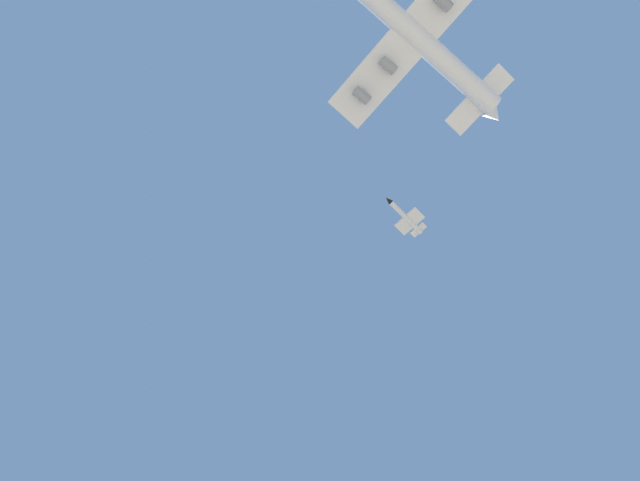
{
  "coord_description": "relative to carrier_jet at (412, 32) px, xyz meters",
  "views": [
    {
      "loc": [
        1.78,
        80.8,
        1.46
      ],
      "look_at": [
        -10.26,
        43.87,
        92.84
      ],
      "focal_mm": 31.01,
      "sensor_mm": 36.0,
      "label": 1
    }
  ],
  "objects": [
    {
      "name": "chase_jet_lead",
      "position": [
        -13.75,
        -46.76,
        -19.26
      ],
      "size": [
        14.8,
        9.76,
        4.0
      ],
      "rotation": [
        0.0,
        0.0,
        0.47
      ],
      "color": "silver"
    },
    {
      "name": "carrier_jet",
      "position": [
        0.0,
        0.0,
        0.0
      ],
      "size": [
        73.96,
        59.83,
        19.12
      ],
      "rotation": [
        0.05,
        0.0,
        0.41
      ],
      "color": "white"
    }
  ]
}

